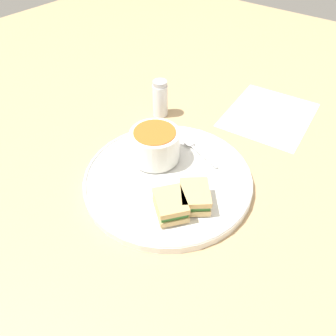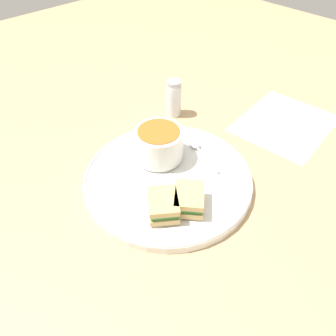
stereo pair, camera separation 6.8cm
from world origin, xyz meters
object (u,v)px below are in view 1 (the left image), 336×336
at_px(soup_bowl, 155,145).
at_px(sandwich_half_near, 171,205).
at_px(sandwich_half_far, 195,197).
at_px(salt_shaker, 160,99).
at_px(spoon, 191,144).

relative_size(soup_bowl, sandwich_half_near, 1.22).
distance_m(sandwich_half_far, salt_shaker, 0.34).
bearing_deg(soup_bowl, sandwich_half_far, -21.41).
xyz_separation_m(spoon, sandwich_half_far, (0.11, -0.14, 0.01)).
height_order(soup_bowl, sandwich_half_near, soup_bowl).
relative_size(sandwich_half_near, salt_shaker, 0.89).
bearing_deg(soup_bowl, spoon, 64.64).
bearing_deg(sandwich_half_far, soup_bowl, 158.59).
distance_m(sandwich_half_near, sandwich_half_far, 0.05).
relative_size(soup_bowl, sandwich_half_far, 1.22).
relative_size(spoon, sandwich_half_near, 1.35).
height_order(spoon, sandwich_half_near, sandwich_half_near).
xyz_separation_m(sandwich_half_far, salt_shaker, (-0.26, 0.22, 0.01)).
relative_size(soup_bowl, salt_shaker, 1.09).
distance_m(spoon, sandwich_half_far, 0.18).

